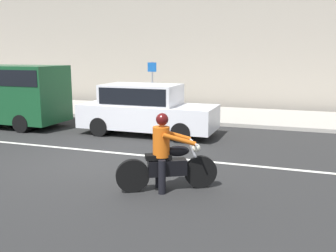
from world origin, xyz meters
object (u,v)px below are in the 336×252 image
at_px(motorcycle_with_rider_orange_stripe, 166,159).
at_px(parked_van_forest_green, 3,91).
at_px(street_sign_post, 152,80).
at_px(parked_sedan_white, 146,109).

relative_size(motorcycle_with_rider_orange_stripe, parked_van_forest_green, 0.39).
bearing_deg(street_sign_post, parked_sedan_white, -70.74).
height_order(parked_van_forest_green, street_sign_post, street_sign_post).
distance_m(motorcycle_with_rider_orange_stripe, parked_van_forest_green, 9.47).
distance_m(motorcycle_with_rider_orange_stripe, street_sign_post, 10.90).
relative_size(motorcycle_with_rider_orange_stripe, parked_sedan_white, 0.40).
height_order(parked_sedan_white, street_sign_post, street_sign_post).
xyz_separation_m(parked_van_forest_green, street_sign_post, (3.98, 5.41, 0.16)).
bearing_deg(motorcycle_with_rider_orange_stripe, parked_sedan_white, 117.13).
bearing_deg(street_sign_post, parked_van_forest_green, -126.32).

